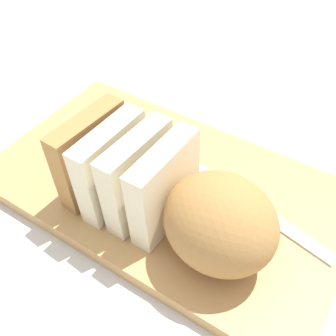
# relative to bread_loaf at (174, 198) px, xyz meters

# --- Properties ---
(ground_plane) EXTENTS (3.00, 3.00, 0.00)m
(ground_plane) POSITION_rel_bread_loaf_xyz_m (0.04, -0.06, -0.07)
(ground_plane) COLOR beige
(cutting_board) EXTENTS (0.47, 0.28, 0.02)m
(cutting_board) POSITION_rel_bread_loaf_xyz_m (0.04, -0.06, -0.06)
(cutting_board) COLOR tan
(cutting_board) RESTS_ON ground_plane
(bread_loaf) EXTENTS (0.27, 0.13, 0.11)m
(bread_loaf) POSITION_rel_bread_loaf_xyz_m (0.00, 0.00, 0.00)
(bread_loaf) COLOR #A8753D
(bread_loaf) RESTS_ON cutting_board
(bread_knife) EXTENTS (0.28, 0.09, 0.02)m
(bread_knife) POSITION_rel_bread_loaf_xyz_m (0.04, -0.10, -0.04)
(bread_knife) COLOR silver
(bread_knife) RESTS_ON cutting_board
(crumb_near_knife) EXTENTS (0.00, 0.00, 0.00)m
(crumb_near_knife) POSITION_rel_bread_loaf_xyz_m (-0.05, -0.06, -0.05)
(crumb_near_knife) COLOR tan
(crumb_near_knife) RESTS_ON cutting_board
(crumb_near_loaf) EXTENTS (0.01, 0.01, 0.01)m
(crumb_near_loaf) POSITION_rel_bread_loaf_xyz_m (0.02, -0.01, -0.05)
(crumb_near_loaf) COLOR tan
(crumb_near_loaf) RESTS_ON cutting_board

